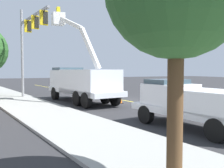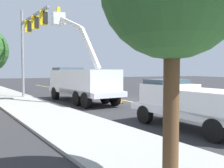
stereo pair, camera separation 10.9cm
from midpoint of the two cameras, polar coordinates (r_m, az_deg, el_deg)
name	(u,v)px [view 1 (the left image)]	position (r m, az deg, el deg)	size (l,w,h in m)	color
ground	(124,100)	(20.79, 2.57, -3.70)	(120.00, 120.00, 0.00)	#2D2D30
sidewalk_far_side	(32,107)	(17.55, -17.63, -4.94)	(60.00, 3.60, 0.12)	#9E9E99
lane_centre_stripe	(124,100)	(20.79, 2.57, -3.69)	(50.00, 0.16, 0.01)	yellow
utility_bucket_truck	(81,81)	(19.68, -7.11, 0.61)	(8.49, 3.91, 7.28)	white
service_pickup_truck	(192,103)	(11.30, 17.29, -3.99)	(5.86, 2.97, 2.06)	white
passing_minivan	(102,83)	(28.86, -2.41, 0.19)	(5.04, 2.64, 1.69)	tan
traffic_cone_mid_front	(170,106)	(15.01, 12.75, -4.81)	(0.40, 0.40, 0.87)	black
traffic_cone_mid_rear	(120,98)	(18.94, 1.65, -3.19)	(0.40, 0.40, 0.79)	black
traffic_cone_trailing	(77,92)	(24.28, -7.93, -1.87)	(0.40, 0.40, 0.73)	black
traffic_signal_mast	(29,35)	(21.82, -18.23, 10.30)	(7.03, 1.35, 7.73)	gray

